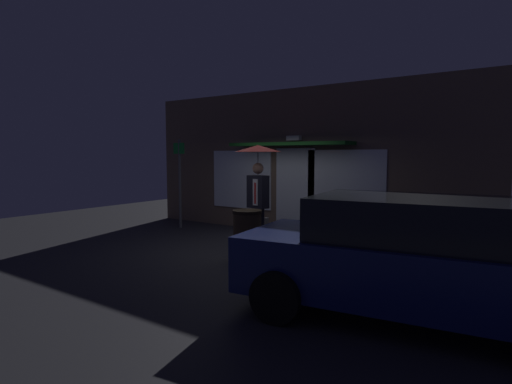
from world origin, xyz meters
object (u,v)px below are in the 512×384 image
Objects in this scene: street_sign_post at (180,178)px; sidewalk_bollard at (264,227)px; person_with_umbrella at (258,173)px; trash_bin at (247,237)px; sidewalk_bollard_2 at (397,241)px; parked_car at (412,258)px.

sidewalk_bollard is at bearing 4.83° from street_sign_post.
sidewalk_bollard is at bearing 126.37° from person_with_umbrella.
trash_bin is at bearing -28.30° from street_sign_post.
person_with_umbrella is at bearing -14.48° from street_sign_post.
street_sign_post is at bearing 151.70° from trash_bin.
street_sign_post is 5.10× the size of sidewalk_bollard_2.
trash_bin is (-2.08, -2.44, 0.26)m from sidewalk_bollard_2.
sidewalk_bollard is at bearing 135.77° from parked_car.
street_sign_post reaches higher than sidewalk_bollard.
person_with_umbrella is at bearing -63.12° from sidewalk_bollard.
person_with_umbrella is 3.24m from sidewalk_bollard_2.
person_with_umbrella is 2.23× the size of trash_bin.
street_sign_post is 5.93m from sidewalk_bollard_2.
parked_car is 5.38m from sidewalk_bollard.
sidewalk_bollard is 1.01× the size of sidewalk_bollard_2.
trash_bin is (0.56, -1.19, -1.14)m from person_with_umbrella.
street_sign_post reaches higher than person_with_umbrella.
sidewalk_bollard is at bearing -176.12° from sidewalk_bollard_2.
trash_bin is (-3.19, 1.01, -0.27)m from parked_car.
sidewalk_bollard_2 is (5.80, 0.44, -1.15)m from street_sign_post.
parked_car reaches higher than trash_bin.
person_with_umbrella is at bearing -154.60° from sidewalk_bollard_2.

